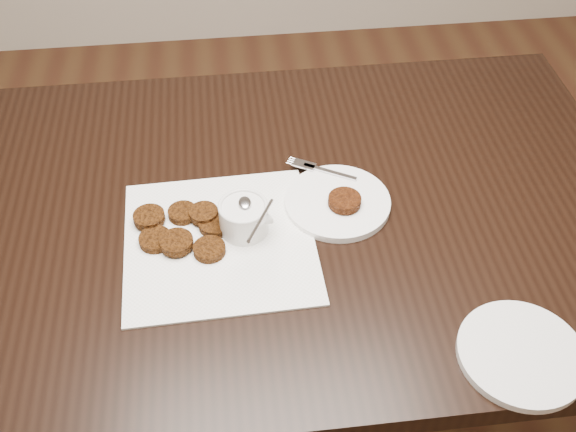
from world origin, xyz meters
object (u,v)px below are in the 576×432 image
object	(u,v)px
napkin	(220,241)
sauce_ramekin	(243,205)
table	(275,330)
plate_empty	(521,354)
plate_with_patty	(338,199)

from	to	relation	value
napkin	sauce_ramekin	bearing A→B (deg)	26.76
sauce_ramekin	table	bearing A→B (deg)	44.48
table	napkin	world-z (taller)	napkin
napkin	sauce_ramekin	distance (m)	0.08
sauce_ramekin	plate_empty	bearing A→B (deg)	-38.07
table	napkin	size ratio (longest dim) A/B	4.21
sauce_ramekin	plate_with_patty	xyz separation A→B (m)	(0.17, 0.04, -0.05)
sauce_ramekin	plate_with_patty	distance (m)	0.18
napkin	table	bearing A→B (deg)	37.42
plate_with_patty	plate_empty	distance (m)	0.40
napkin	plate_with_patty	size ratio (longest dim) A/B	1.69
table	napkin	distance (m)	0.40
table	plate_empty	xyz separation A→B (m)	(0.33, -0.35, 0.38)
napkin	plate_empty	xyz separation A→B (m)	(0.42, -0.28, 0.00)
sauce_ramekin	napkin	bearing A→B (deg)	-153.24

